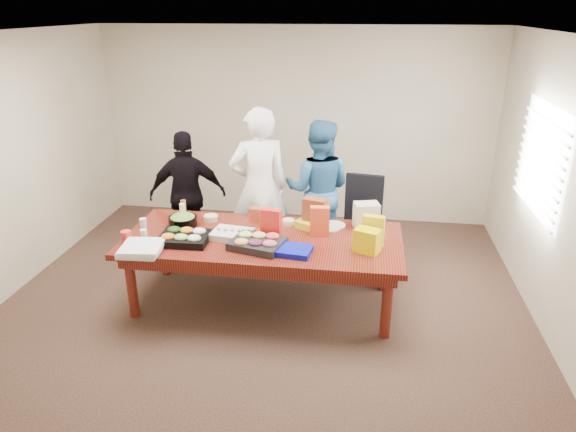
% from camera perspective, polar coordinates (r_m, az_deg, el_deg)
% --- Properties ---
extents(floor, '(5.50, 5.00, 0.02)m').
position_cam_1_polar(floor, '(5.58, -2.65, -9.51)').
color(floor, '#47301E').
rests_on(floor, ground).
extents(ceiling, '(5.50, 5.00, 0.02)m').
position_cam_1_polar(ceiling, '(4.75, -3.26, 19.61)').
color(ceiling, white).
rests_on(ceiling, wall_back).
extents(wall_back, '(5.50, 0.04, 2.70)m').
position_cam_1_polar(wall_back, '(7.39, 0.81, 9.93)').
color(wall_back, beige).
rests_on(wall_back, floor).
extents(wall_front, '(5.50, 0.04, 2.70)m').
position_cam_1_polar(wall_front, '(2.83, -12.79, -12.25)').
color(wall_front, beige).
rests_on(wall_front, floor).
extents(wall_left, '(0.04, 5.00, 2.70)m').
position_cam_1_polar(wall_left, '(6.14, -29.09, 4.54)').
color(wall_left, beige).
rests_on(wall_left, floor).
extents(wall_right, '(0.04, 5.00, 2.70)m').
position_cam_1_polar(wall_right, '(5.24, 28.10, 2.05)').
color(wall_right, beige).
rests_on(wall_right, floor).
extents(window_panel, '(0.03, 1.40, 1.10)m').
position_cam_1_polar(window_panel, '(5.73, 26.24, 5.54)').
color(window_panel, white).
rests_on(window_panel, wall_right).
extents(window_blinds, '(0.04, 1.36, 1.00)m').
position_cam_1_polar(window_blinds, '(5.72, 25.86, 5.57)').
color(window_blinds, beige).
rests_on(window_blinds, wall_right).
extents(conference_table, '(2.80, 1.20, 0.75)m').
position_cam_1_polar(conference_table, '(5.39, -2.72, -6.02)').
color(conference_table, '#4C1C0F').
rests_on(conference_table, floor).
extents(office_chair, '(0.61, 0.61, 1.06)m').
position_cam_1_polar(office_chair, '(6.05, 8.24, -1.31)').
color(office_chair, black).
rests_on(office_chair, floor).
extents(person_center, '(0.81, 0.68, 1.90)m').
position_cam_1_polar(person_center, '(6.04, -3.21, 3.13)').
color(person_center, white).
rests_on(person_center, floor).
extents(person_right, '(0.86, 0.68, 1.71)m').
position_cam_1_polar(person_right, '(6.27, 3.35, 2.92)').
color(person_right, teal).
rests_on(person_right, floor).
extents(person_left, '(0.99, 0.60, 1.57)m').
position_cam_1_polar(person_left, '(6.42, -11.02, 2.34)').
color(person_left, black).
rests_on(person_left, floor).
extents(veggie_tray, '(0.49, 0.39, 0.07)m').
position_cam_1_polar(veggie_tray, '(5.22, -11.41, -2.42)').
color(veggie_tray, black).
rests_on(veggie_tray, conference_table).
extents(fruit_tray, '(0.57, 0.49, 0.07)m').
position_cam_1_polar(fruit_tray, '(5.01, -3.40, -3.06)').
color(fruit_tray, black).
rests_on(fruit_tray, conference_table).
extents(sheet_cake, '(0.43, 0.35, 0.07)m').
position_cam_1_polar(sheet_cake, '(5.23, -6.18, -2.04)').
color(sheet_cake, white).
rests_on(sheet_cake, conference_table).
extents(salad_bowl, '(0.36, 0.36, 0.10)m').
position_cam_1_polar(salad_bowl, '(5.60, -11.55, -0.55)').
color(salad_bowl, black).
rests_on(salad_bowl, conference_table).
extents(chip_bag_blue, '(0.39, 0.31, 0.05)m').
position_cam_1_polar(chip_bag_blue, '(4.89, 0.47, -3.83)').
color(chip_bag_blue, '#0A12AD').
rests_on(chip_bag_blue, conference_table).
extents(chip_bag_red, '(0.22, 0.11, 0.30)m').
position_cam_1_polar(chip_bag_red, '(5.18, -1.90, -0.81)').
color(chip_bag_red, red).
rests_on(chip_bag_red, conference_table).
extents(chip_bag_yellow, '(0.22, 0.12, 0.31)m').
position_cam_1_polar(chip_bag_yellow, '(5.05, 9.40, -1.64)').
color(chip_bag_yellow, yellow).
rests_on(chip_bag_yellow, conference_table).
extents(chip_bag_orange, '(0.20, 0.10, 0.31)m').
position_cam_1_polar(chip_bag_orange, '(5.23, 3.53, -0.54)').
color(chip_bag_orange, '#E95028').
rests_on(chip_bag_orange, conference_table).
extents(mayo_jar, '(0.11, 0.11, 0.15)m').
position_cam_1_polar(mayo_jar, '(5.56, -1.51, 0.01)').
color(mayo_jar, white).
rests_on(mayo_jar, conference_table).
extents(mustard_bottle, '(0.07, 0.07, 0.17)m').
position_cam_1_polar(mustard_bottle, '(5.54, -2.86, 0.09)').
color(mustard_bottle, '#F6A909').
rests_on(mustard_bottle, conference_table).
extents(dressing_bottle, '(0.08, 0.08, 0.19)m').
position_cam_1_polar(dressing_bottle, '(5.82, -11.47, 0.83)').
color(dressing_bottle, brown).
rests_on(dressing_bottle, conference_table).
extents(ranch_bottle, '(0.08, 0.08, 0.20)m').
position_cam_1_polar(ranch_bottle, '(5.71, -11.55, 0.42)').
color(ranch_bottle, beige).
rests_on(ranch_bottle, conference_table).
extents(banana_bunch, '(0.28, 0.24, 0.08)m').
position_cam_1_polar(banana_bunch, '(5.41, 2.15, -1.02)').
color(banana_bunch, yellow).
rests_on(banana_bunch, conference_table).
extents(bread_loaf, '(0.29, 0.17, 0.11)m').
position_cam_1_polar(bread_loaf, '(5.69, -2.91, 0.33)').
color(bread_loaf, '#9D4321').
rests_on(bread_loaf, conference_table).
extents(kraft_bag, '(0.28, 0.20, 0.32)m').
position_cam_1_polar(kraft_bag, '(5.41, 3.03, 0.34)').
color(kraft_bag, brown).
rests_on(kraft_bag, conference_table).
extents(red_cup, '(0.11, 0.11, 0.13)m').
position_cam_1_polar(red_cup, '(5.30, -17.44, -2.28)').
color(red_cup, red).
rests_on(red_cup, conference_table).
extents(clear_cup_a, '(0.09, 0.09, 0.10)m').
position_cam_1_polar(clear_cup_a, '(5.37, -15.65, -1.96)').
color(clear_cup_a, silver).
rests_on(clear_cup_a, conference_table).
extents(clear_cup_b, '(0.08, 0.08, 0.10)m').
position_cam_1_polar(clear_cup_b, '(5.65, -15.72, -0.74)').
color(clear_cup_b, white).
rests_on(clear_cup_b, conference_table).
extents(pizza_box_lower, '(0.39, 0.39, 0.04)m').
position_cam_1_polar(pizza_box_lower, '(5.10, -15.91, -3.63)').
color(pizza_box_lower, silver).
rests_on(pizza_box_lower, conference_table).
extents(pizza_box_upper, '(0.41, 0.41, 0.04)m').
position_cam_1_polar(pizza_box_upper, '(5.06, -15.86, -3.34)').
color(pizza_box_upper, white).
rests_on(pizza_box_upper, pizza_box_lower).
extents(plate_a, '(0.26, 0.26, 0.01)m').
position_cam_1_polar(plate_a, '(5.51, 5.15, -1.01)').
color(plate_a, silver).
rests_on(plate_a, conference_table).
extents(plate_b, '(0.26, 0.26, 0.02)m').
position_cam_1_polar(plate_b, '(5.46, 4.57, -1.25)').
color(plate_b, beige).
rests_on(plate_b, conference_table).
extents(dip_bowl_a, '(0.16, 0.16, 0.05)m').
position_cam_1_polar(dip_bowl_a, '(5.52, 0.05, -0.67)').
color(dip_bowl_a, '#F1E0CA').
rests_on(dip_bowl_a, conference_table).
extents(dip_bowl_b, '(0.18, 0.18, 0.06)m').
position_cam_1_polar(dip_bowl_b, '(5.67, -8.53, -0.23)').
color(dip_bowl_b, beige).
rests_on(dip_bowl_b, conference_table).
extents(grocery_bag_white, '(0.29, 0.24, 0.27)m').
position_cam_1_polar(grocery_bag_white, '(5.47, 8.65, 0.07)').
color(grocery_bag_white, beige).
rests_on(grocery_bag_white, conference_table).
extents(grocery_bag_yellow, '(0.27, 0.24, 0.23)m').
position_cam_1_polar(grocery_bag_yellow, '(4.94, 8.76, -2.71)').
color(grocery_bag_yellow, '#E9D900').
rests_on(grocery_bag_yellow, conference_table).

